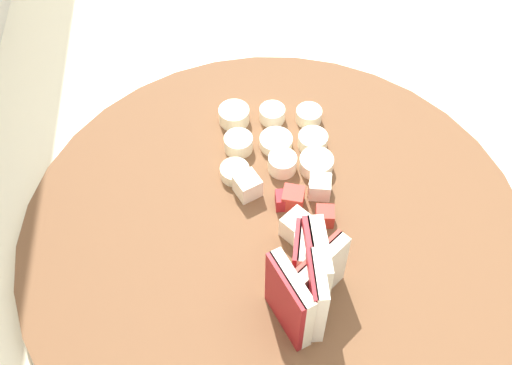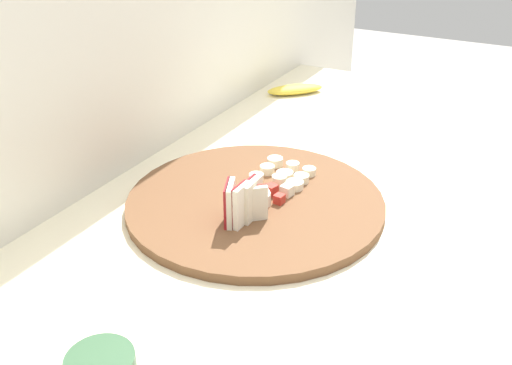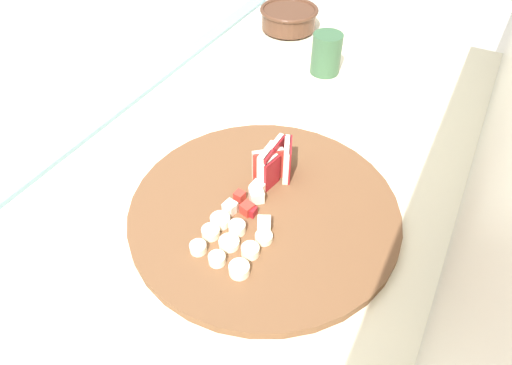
# 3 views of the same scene
# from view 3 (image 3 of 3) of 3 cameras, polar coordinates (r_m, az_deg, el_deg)

# --- Properties ---
(tiled_countertop) EXTENTS (1.51, 0.68, 0.91)m
(tiled_countertop) POSITION_cam_3_polar(r_m,az_deg,el_deg) (1.09, -3.38, -19.39)
(tiled_countertop) COLOR beige
(tiled_countertop) RESTS_ON ground
(tile_backsplash) EXTENTS (2.40, 0.04, 1.50)m
(tile_backsplash) POSITION_cam_3_polar(r_m,az_deg,el_deg) (0.79, 20.28, -19.86)
(tile_backsplash) COLOR silver
(tile_backsplash) RESTS_ON ground
(cutting_board) EXTENTS (0.42, 0.42, 0.02)m
(cutting_board) POSITION_cam_3_polar(r_m,az_deg,el_deg) (0.70, 1.06, -3.54)
(cutting_board) COLOR brown
(cutting_board) RESTS_ON tiled_countertop
(apple_wedge_fan) EXTENTS (0.08, 0.06, 0.07)m
(apple_wedge_fan) POSITION_cam_3_polar(r_m,az_deg,el_deg) (0.72, 2.32, 2.43)
(apple_wedge_fan) COLOR #B22D23
(apple_wedge_fan) RESTS_ON cutting_board
(apple_dice_pile) EXTENTS (0.08, 0.09, 0.02)m
(apple_dice_pile) POSITION_cam_3_polar(r_m,az_deg,el_deg) (0.68, -0.88, -2.76)
(apple_dice_pile) COLOR #EFE5CC
(apple_dice_pile) RESTS_ON cutting_board
(banana_slice_rows) EXTENTS (0.09, 0.10, 0.02)m
(banana_slice_rows) POSITION_cam_3_polar(r_m,az_deg,el_deg) (0.64, -3.42, -7.68)
(banana_slice_rows) COLOR white
(banana_slice_rows) RESTS_ON cutting_board
(ceramic_bowl) EXTENTS (0.15, 0.15, 0.06)m
(ceramic_bowl) POSITION_cam_3_polar(r_m,az_deg,el_deg) (1.22, 4.22, 20.36)
(ceramic_bowl) COLOR #4C2D1E
(ceramic_bowl) RESTS_ON tiled_countertop
(small_jar) EXTENTS (0.07, 0.07, 0.09)m
(small_jar) POSITION_cam_3_polar(r_m,az_deg,el_deg) (1.03, 9.00, 15.99)
(small_jar) COLOR #335638
(small_jar) RESTS_ON tiled_countertop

